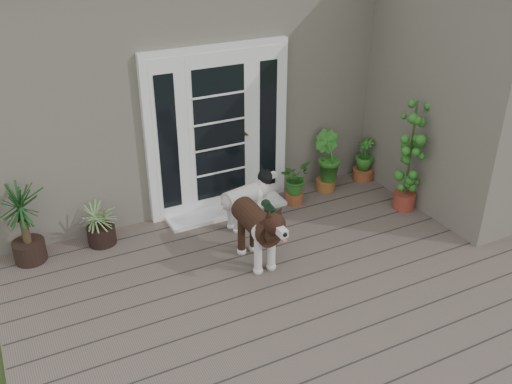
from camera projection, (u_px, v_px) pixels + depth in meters
name	position (u px, v px, depth m)	size (l,w,h in m)	color
deck	(322.00, 297.00, 6.01)	(6.20, 4.60, 0.12)	#6B5B4C
house_main	(176.00, 62.00, 8.67)	(7.40, 4.00, 3.10)	#665E54
house_wing	(472.00, 93.00, 7.33)	(1.60, 2.40, 3.10)	#665E54
door_unit	(218.00, 131.00, 7.13)	(1.90, 0.14, 2.15)	white
door_step	(227.00, 210.00, 7.47)	(1.60, 0.40, 0.05)	white
brindle_dog	(256.00, 232.00, 6.30)	(0.40, 0.93, 0.77)	#371F14
white_dog	(244.00, 204.00, 7.04)	(0.32, 0.75, 0.62)	white
spider_plant	(100.00, 221.00, 6.68)	(0.56, 0.56, 0.60)	#91AE6B
yucca	(24.00, 223.00, 6.27)	(0.68, 0.68, 0.98)	black
herb_a	(295.00, 186.00, 7.58)	(0.40, 0.40, 0.51)	#235C1A
herb_b	(327.00, 169.00, 7.90)	(0.42, 0.42, 0.64)	#255919
herb_c	(364.00, 163.00, 8.23)	(0.32, 0.32, 0.50)	#18541D
sapling	(410.00, 155.00, 7.23)	(0.45, 0.45, 1.54)	#215618
clog_left	(269.00, 208.00, 7.48)	(0.15, 0.33, 0.10)	black
clog_right	(275.00, 216.00, 7.30)	(0.12, 0.26, 0.08)	black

